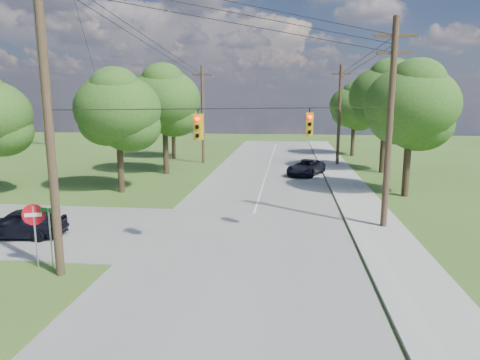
# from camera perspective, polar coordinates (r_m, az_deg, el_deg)

# --- Properties ---
(ground) EXTENTS (140.00, 140.00, 0.00)m
(ground) POSITION_cam_1_polar(r_m,az_deg,el_deg) (16.01, -8.54, -13.66)
(ground) COLOR #37561C
(ground) RESTS_ON ground
(main_road) EXTENTS (10.00, 100.00, 0.03)m
(main_road) POSITION_cam_1_polar(r_m,az_deg,el_deg) (20.25, 0.71, -8.22)
(main_road) COLOR gray
(main_road) RESTS_ON ground
(sidewalk_east) EXTENTS (2.60, 100.00, 0.12)m
(sidewalk_east) POSITION_cam_1_polar(r_m,az_deg,el_deg) (20.70, 19.70, -8.30)
(sidewalk_east) COLOR #ADA9A2
(sidewalk_east) RESTS_ON ground
(pole_sw) EXTENTS (2.00, 0.32, 12.00)m
(pole_sw) POSITION_cam_1_polar(r_m,az_deg,el_deg) (16.80, -24.29, 8.60)
(pole_sw) COLOR brown
(pole_sw) RESTS_ON ground
(pole_ne) EXTENTS (2.00, 0.32, 10.50)m
(pole_ne) POSITION_cam_1_polar(r_m,az_deg,el_deg) (22.65, 19.35, 7.28)
(pole_ne) COLOR brown
(pole_ne) RESTS_ON ground
(pole_north_e) EXTENTS (2.00, 0.32, 10.00)m
(pole_north_e) POSITION_cam_1_polar(r_m,az_deg,el_deg) (44.37, 13.09, 8.49)
(pole_north_e) COLOR brown
(pole_north_e) RESTS_ON ground
(pole_north_w) EXTENTS (2.00, 0.32, 10.00)m
(pole_north_w) POSITION_cam_1_polar(r_m,az_deg,el_deg) (44.99, -4.99, 8.75)
(pole_north_w) COLOR brown
(pole_north_w) RESTS_ON ground
(power_lines) EXTENTS (13.93, 29.62, 4.93)m
(power_lines) POSITION_cam_1_polar(r_m,az_deg,el_deg) (25.86, 1.14, 16.38)
(power_lines) COLOR black
(power_lines) RESTS_ON ground
(traffic_signals) EXTENTS (4.91, 3.27, 1.05)m
(traffic_signals) POSITION_cam_1_polar(r_m,az_deg,el_deg) (18.58, 2.28, 7.36)
(traffic_signals) COLOR gold
(traffic_signals) RESTS_ON ground
(tree_w_near) EXTENTS (6.00, 6.00, 8.40)m
(tree_w_near) POSITION_cam_1_polar(r_m,az_deg,el_deg) (31.43, -16.00, 9.06)
(tree_w_near) COLOR #423221
(tree_w_near) RESTS_ON ground
(tree_w_mid) EXTENTS (6.40, 6.40, 9.22)m
(tree_w_mid) POSITION_cam_1_polar(r_m,az_deg,el_deg) (38.65, -10.08, 10.49)
(tree_w_mid) COLOR #423221
(tree_w_mid) RESTS_ON ground
(tree_w_far) EXTENTS (6.00, 6.00, 8.73)m
(tree_w_far) POSITION_cam_1_polar(r_m,az_deg,el_deg) (48.81, -8.98, 10.12)
(tree_w_far) COLOR #423221
(tree_w_far) RESTS_ON ground
(tree_e_near) EXTENTS (6.20, 6.20, 8.81)m
(tree_e_near) POSITION_cam_1_polar(r_m,az_deg,el_deg) (31.13, 21.84, 9.31)
(tree_e_near) COLOR #423221
(tree_e_near) RESTS_ON ground
(tree_e_mid) EXTENTS (6.60, 6.60, 9.64)m
(tree_e_mid) POSITION_cam_1_polar(r_m,az_deg,el_deg) (40.98, 18.92, 10.54)
(tree_e_mid) COLOR #423221
(tree_e_mid) RESTS_ON ground
(tree_e_far) EXTENTS (5.80, 5.80, 8.32)m
(tree_e_far) POSITION_cam_1_polar(r_m,az_deg,el_deg) (52.62, 15.01, 9.56)
(tree_e_far) COLOR #423221
(tree_e_far) RESTS_ON ground
(car_cross_dark) EXTENTS (4.38, 2.24, 1.43)m
(car_cross_dark) POSITION_cam_1_polar(r_m,az_deg,el_deg) (23.15, -27.22, -5.11)
(car_cross_dark) COLOR black
(car_cross_dark) RESTS_ON cross_road
(car_main_north) EXTENTS (3.92, 5.34, 1.35)m
(car_main_north) POSITION_cam_1_polar(r_m,az_deg,el_deg) (38.24, 8.80, 1.68)
(car_main_north) COLOR black
(car_main_north) RESTS_ON main_road
(do_not_enter_sign) EXTENTS (0.83, 0.30, 2.59)m
(do_not_enter_sign) POSITION_cam_1_polar(r_m,az_deg,el_deg) (18.58, -25.76, -5.05)
(do_not_enter_sign) COLOR #95989B
(do_not_enter_sign) RESTS_ON ground
(street_name_sign) EXTENTS (0.73, 0.18, 2.45)m
(street_name_sign) POSITION_cam_1_polar(r_m,az_deg,el_deg) (18.33, -24.01, -6.05)
(street_name_sign) COLOR #95989B
(street_name_sign) RESTS_ON ground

